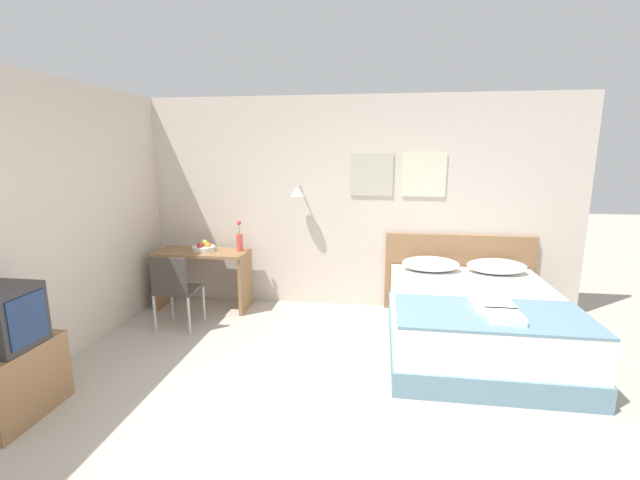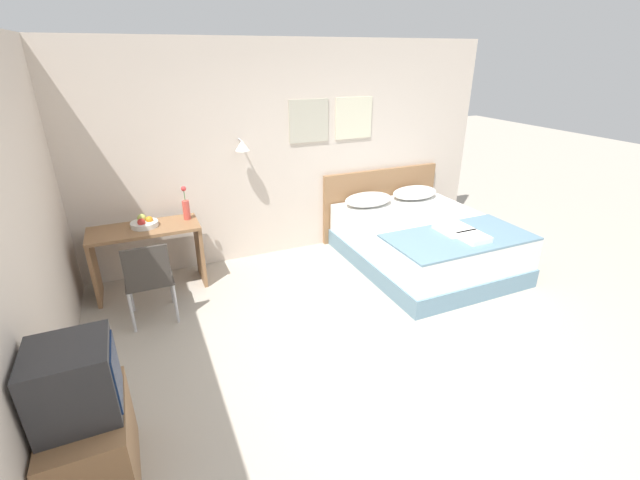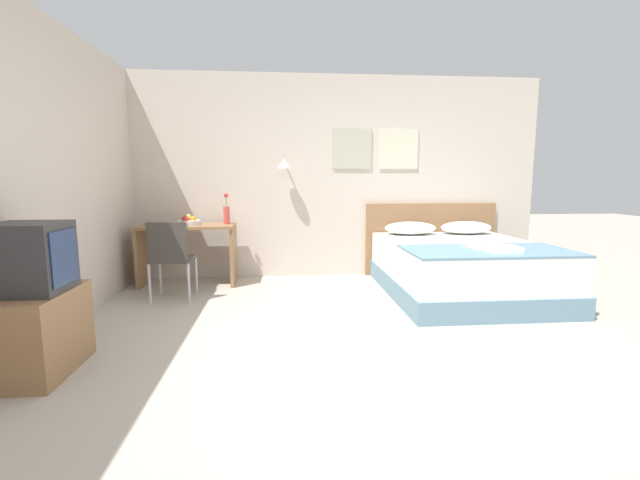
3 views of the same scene
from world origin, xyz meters
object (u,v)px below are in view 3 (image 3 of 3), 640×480
pillow_left (410,228)px  desk (188,243)px  pillow_right (466,228)px  throw_blanket (489,251)px  fruit_bowl (189,221)px  flower_vase (227,213)px  desk_chair (170,254)px  television (29,258)px  bed (462,269)px  folded_towel_near_foot (485,244)px  folded_towel_mid_bed (503,249)px  tv_stand (36,333)px  headboard (430,239)px

pillow_left → desk: pillow_left is taller
pillow_right → throw_blanket: bearing=-105.2°
fruit_bowl → pillow_left: bearing=0.4°
fruit_bowl → flower_vase: flower_vase is taller
desk_chair → pillow_left: bearing=15.0°
pillow_left → television: television is taller
bed → television: (-3.69, -1.69, 0.50)m
pillow_left → throw_blanket: pillow_left is taller
pillow_right → pillow_left: bearing=180.0°
flower_vase → pillow_left: bearing=-0.6°
pillow_left → pillow_right: size_ratio=1.00×
throw_blanket → desk: (-3.19, 1.33, -0.08)m
bed → pillow_left: size_ratio=3.11×
folded_towel_near_foot → television: television is taller
desk → fruit_bowl: size_ratio=4.01×
pillow_right → bed: bearing=-115.6°
pillow_left → desk_chair: desk_chair is taller
bed → desk: bearing=167.1°
bed → folded_towel_mid_bed: folded_towel_mid_bed is taller
tv_stand → television: television is taller
folded_towel_mid_bed → television: television is taller
headboard → tv_stand: bearing=-143.3°
throw_blanket → television: bearing=-163.6°
desk_chair → fruit_bowl: bearing=86.5°
throw_blanket → television: (-3.69, -1.08, 0.19)m
headboard → folded_towel_mid_bed: 1.82m
desk_chair → television: (-0.46, -1.70, 0.28)m
headboard → bed: bearing=-90.0°
desk → television: bearing=-101.5°
desk_chair → throw_blanket: bearing=-10.9°
folded_towel_mid_bed → flower_vase: size_ratio=0.73×
fruit_bowl → television: (-0.51, -2.44, 0.01)m
bed → folded_towel_near_foot: bearing=-85.5°
folded_towel_mid_bed → desk_chair: desk_chair is taller
folded_towel_near_foot → tv_stand: (-3.72, -1.23, -0.36)m
desk_chair → tv_stand: size_ratio=1.24×
throw_blanket → television: size_ratio=3.52×
pillow_left → desk_chair: 2.96m
desk_chair → headboard: bearing=18.1°
bed → throw_blanket: bearing=-90.0°
television → bed: bearing=24.6°
fruit_bowl → desk: bearing=-117.5°
pillow_left → desk: bearing=-179.0°
flower_vase → desk: bearing=-171.2°
bed → desk_chair: (-3.22, 0.02, 0.22)m
pillow_left → flower_vase: bearing=179.4°
throw_blanket → folded_towel_mid_bed: 0.16m
pillow_right → desk: (-3.57, -0.05, -0.16)m
headboard → pillow_right: 0.51m
pillow_left → fruit_bowl: 2.81m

